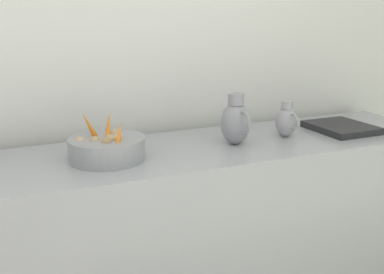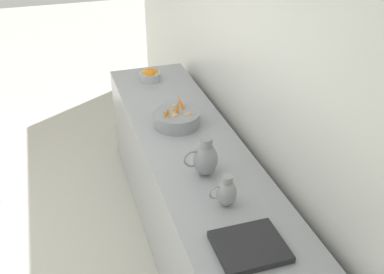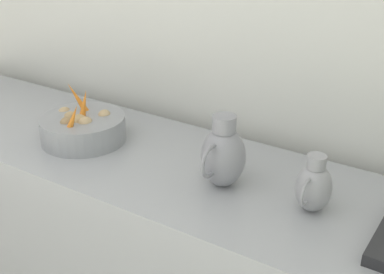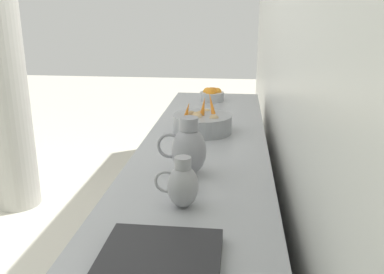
# 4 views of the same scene
# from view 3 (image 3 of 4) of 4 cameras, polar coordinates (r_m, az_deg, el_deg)

# --- Properties ---
(prep_counter) EXTENTS (0.67, 2.98, 0.86)m
(prep_counter) POSITION_cam_3_polar(r_m,az_deg,el_deg) (2.18, -3.40, -12.51)
(prep_counter) COLOR #9EA0A5
(prep_counter) RESTS_ON ground_plane
(vegetable_colander) EXTENTS (0.34, 0.34, 0.22)m
(vegetable_colander) POSITION_cam_3_polar(r_m,az_deg,el_deg) (2.11, -11.83, 1.00)
(vegetable_colander) COLOR gray
(vegetable_colander) RESTS_ON prep_counter
(metal_pitcher_tall) EXTENTS (0.21, 0.15, 0.25)m
(metal_pitcher_tall) POSITION_cam_3_polar(r_m,az_deg,el_deg) (1.73, 3.40, -1.97)
(metal_pitcher_tall) COLOR gray
(metal_pitcher_tall) RESTS_ON prep_counter
(metal_pitcher_short) EXTENTS (0.16, 0.11, 0.19)m
(metal_pitcher_short) POSITION_cam_3_polar(r_m,az_deg,el_deg) (1.64, 13.14, -5.26)
(metal_pitcher_short) COLOR #939399
(metal_pitcher_short) RESTS_ON prep_counter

